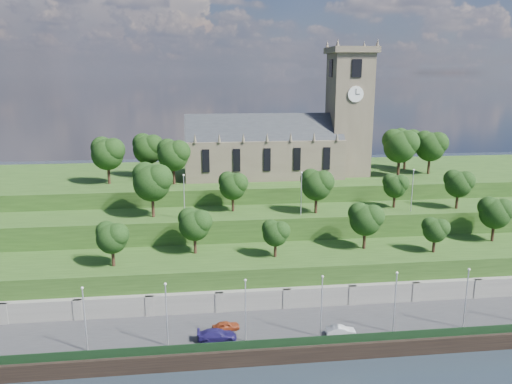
{
  "coord_description": "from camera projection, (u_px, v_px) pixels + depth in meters",
  "views": [
    {
      "loc": [
        -17.56,
        -55.96,
        36.1
      ],
      "look_at": [
        -7.38,
        30.0,
        15.4
      ],
      "focal_mm": 35.0,
      "sensor_mm": 36.0,
      "label": 1
    }
  ],
  "objects": [
    {
      "name": "trees_lower",
      "position": [
        323.0,
        223.0,
        79.54
      ],
      "size": [
        68.14,
        8.88,
        7.7
      ],
      "color": "black",
      "rests_on": "embankment_lower"
    },
    {
      "name": "embankment_upper",
      "position": [
        297.0,
        242.0,
        91.07
      ],
      "size": [
        160.0,
        10.0,
        12.0
      ],
      "primitive_type": "cube",
      "color": "#234216",
      "rests_on": "ground"
    },
    {
      "name": "lamp_posts_upper",
      "position": [
        301.0,
        190.0,
        85.73
      ],
      "size": [
        40.36,
        0.36,
        7.74
      ],
      "color": "#B2B2B7",
      "rests_on": "embankment_upper"
    },
    {
      "name": "hilltop",
      "position": [
        278.0,
        205.0,
        111.0
      ],
      "size": [
        160.0,
        32.0,
        15.0
      ],
      "primitive_type": "cube",
      "color": "#234216",
      "rests_on": "ground"
    },
    {
      "name": "car_left",
      "position": [
        226.0,
        326.0,
        67.69
      ],
      "size": [
        3.97,
        2.26,
        1.27
      ],
      "primitive_type": "imported",
      "rotation": [
        0.0,
        0.0,
        1.78
      ],
      "color": "#923618",
      "rests_on": "promenade"
    },
    {
      "name": "trees_hilltop",
      "position": [
        291.0,
        147.0,
        102.45
      ],
      "size": [
        73.22,
        16.03,
        9.9
      ],
      "color": "black",
      "rests_on": "hilltop"
    },
    {
      "name": "fence",
      "position": [
        339.0,
        339.0,
        64.43
      ],
      "size": [
        160.0,
        0.1,
        1.2
      ],
      "primitive_type": "cube",
      "color": "black",
      "rests_on": "promenade"
    },
    {
      "name": "quay_wall",
      "position": [
        340.0,
        352.0,
        64.15
      ],
      "size": [
        160.0,
        0.5,
        2.2
      ],
      "primitive_type": "cube",
      "color": "black",
      "rests_on": "ground"
    },
    {
      "name": "ground",
      "position": [
        340.0,
        360.0,
        64.45
      ],
      "size": [
        320.0,
        320.0,
        0.0
      ],
      "primitive_type": "plane",
      "color": "black",
      "rests_on": "ground"
    },
    {
      "name": "trees_upper",
      "position": [
        277.0,
        182.0,
        87.04
      ],
      "size": [
        60.63,
        8.03,
        9.45
      ],
      "color": "black",
      "rests_on": "embankment_upper"
    },
    {
      "name": "promenade",
      "position": [
        328.0,
        330.0,
        70.02
      ],
      "size": [
        160.0,
        12.0,
        2.0
      ],
      "primitive_type": "cube",
      "color": "#2D2D30",
      "rests_on": "ground"
    },
    {
      "name": "lamp_posts_promenade",
      "position": [
        322.0,
        302.0,
        65.01
      ],
      "size": [
        60.36,
        0.36,
        8.75
      ],
      "color": "#B2B2B7",
      "rests_on": "promenade"
    },
    {
      "name": "car_right",
      "position": [
        217.0,
        335.0,
        65.13
      ],
      "size": [
        5.19,
        2.18,
        1.5
      ],
      "primitive_type": "imported",
      "rotation": [
        0.0,
        0.0,
        1.55
      ],
      "color": "#1E1752",
      "rests_on": "promenade"
    },
    {
      "name": "retaining_wall",
      "position": [
        318.0,
        301.0,
        75.44
      ],
      "size": [
        160.0,
        2.1,
        5.0
      ],
      "color": "slate",
      "rests_on": "ground"
    },
    {
      "name": "church",
      "position": [
        286.0,
        140.0,
        103.72
      ],
      "size": [
        38.6,
        12.35,
        27.6
      ],
      "color": "brown",
      "rests_on": "hilltop"
    },
    {
      "name": "car_middle",
      "position": [
        341.0,
        331.0,
        66.35
      ],
      "size": [
        4.06,
        1.66,
        1.31
      ],
      "primitive_type": "imported",
      "rotation": [
        0.0,
        0.0,
        1.5
      ],
      "color": "#BABCC0",
      "rests_on": "promenade"
    },
    {
      "name": "embankment_lower",
      "position": [
        310.0,
        276.0,
        80.91
      ],
      "size": [
        160.0,
        12.0,
        8.0
      ],
      "primitive_type": "cube",
      "color": "#234216",
      "rests_on": "ground"
    }
  ]
}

